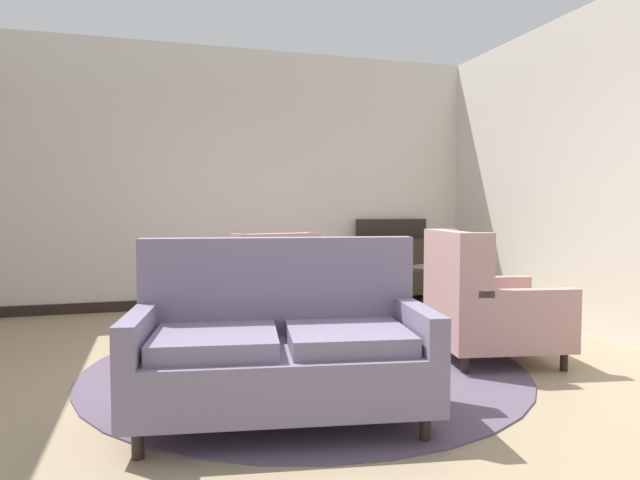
{
  "coord_description": "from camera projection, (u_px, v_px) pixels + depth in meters",
  "views": [
    {
      "loc": [
        -1.06,
        -3.67,
        1.19
      ],
      "look_at": [
        0.16,
        0.48,
        0.95
      ],
      "focal_mm": 30.95,
      "sensor_mm": 36.0,
      "label": 1
    }
  ],
  "objects": [
    {
      "name": "area_rug",
      "position": [
        306.0,
        366.0,
        4.17
      ],
      "size": [
        3.26,
        3.26,
        0.01
      ],
      "primitive_type": "cylinder",
      "color": "#5B4C60",
      "rests_on": "ground"
    },
    {
      "name": "settee",
      "position": [
        282.0,
        347.0,
        3.07
      ],
      "size": [
        1.72,
        1.02,
        1.02
      ],
      "rotation": [
        0.0,
        0.0,
        -0.15
      ],
      "color": "slate",
      "rests_on": "ground"
    },
    {
      "name": "coffee_table",
      "position": [
        317.0,
        314.0,
        4.34
      ],
      "size": [
        0.8,
        0.8,
        0.46
      ],
      "color": "black",
      "rests_on": "ground"
    },
    {
      "name": "armchair_beside_settee",
      "position": [
        267.0,
        286.0,
        5.6
      ],
      "size": [
        1.04,
        1.07,
        0.96
      ],
      "rotation": [
        0.0,
        0.0,
        3.37
      ],
      "color": "tan",
      "rests_on": "ground"
    },
    {
      "name": "wall_right",
      "position": [
        571.0,
        172.0,
        5.52
      ],
      "size": [
        0.08,
        4.37,
        3.13
      ],
      "primitive_type": "cube",
      "color": "silver",
      "rests_on": "ground"
    },
    {
      "name": "sideboard",
      "position": [
        397.0,
        265.0,
        7.1
      ],
      "size": [
        0.98,
        0.39,
        1.06
      ],
      "color": "black",
      "rests_on": "ground"
    },
    {
      "name": "ground",
      "position": [
        317.0,
        378.0,
        3.88
      ],
      "size": [
        8.74,
        8.74,
        0.0
      ],
      "primitive_type": "plane",
      "color": "#9E896B"
    },
    {
      "name": "wall_back",
      "position": [
        247.0,
        179.0,
        6.78
      ],
      "size": [
        6.0,
        0.08,
        3.13
      ],
      "primitive_type": "cube",
      "color": "silver",
      "rests_on": "ground"
    },
    {
      "name": "baseboard_back",
      "position": [
        248.0,
        300.0,
        6.81
      ],
      "size": [
        5.84,
        0.03,
        0.12
      ],
      "primitive_type": "cube",
      "color": "black",
      "rests_on": "ground"
    },
    {
      "name": "porcelain_vase",
      "position": [
        316.0,
        285.0,
        4.39
      ],
      "size": [
        0.16,
        0.16,
        0.32
      ],
      "color": "#4C7A66",
      "rests_on": "coffee_table"
    },
    {
      "name": "side_table",
      "position": [
        439.0,
        297.0,
        4.91
      ],
      "size": [
        0.53,
        0.53,
        0.68
      ],
      "color": "black",
      "rests_on": "ground"
    },
    {
      "name": "armchair_near_sideboard",
      "position": [
        485.0,
        307.0,
        4.32
      ],
      "size": [
        1.05,
        0.98,
        1.02
      ],
      "rotation": [
        0.0,
        0.0,
        7.68
      ],
      "color": "tan",
      "rests_on": "ground"
    }
  ]
}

